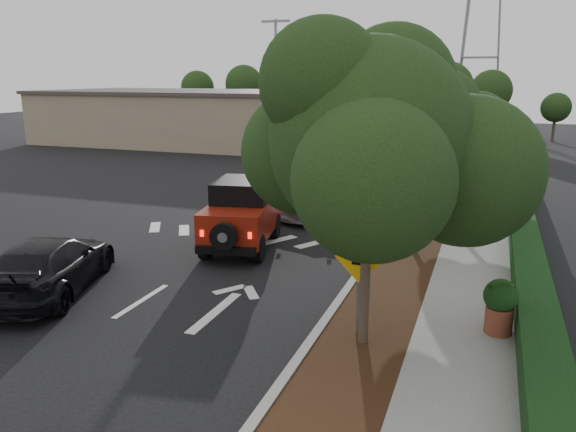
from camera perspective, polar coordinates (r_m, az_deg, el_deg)
The scene contains 19 objects.
ground at distance 14.30m, azimuth -14.65°, elevation -8.34°, with size 120.00×120.00×0.00m, color black.
curb at distance 23.59m, azimuth 11.83°, elevation 0.89°, with size 0.20×70.00×0.15m, color #9E9B93.
planting_strip at distance 23.49m, azimuth 14.24°, elevation 0.66°, with size 1.80×70.00×0.12m, color black.
sidewalk at distance 23.39m, azimuth 18.86°, elevation 0.27°, with size 2.00×70.00×0.12m, color gray.
hedge at distance 23.35m, azimuth 22.35°, elevation 0.80°, with size 0.80×70.00×0.80m, color black.
commercial_building at distance 47.30m, azimuth -10.39°, elevation 9.82°, with size 22.00×12.00×4.00m, color gray.
transmission_tower at distance 59.05m, azimuth 18.36°, elevation 8.20°, with size 7.00×4.00×28.00m, color slate, non-canonical shape.
street_tree_near at distance 11.78m, azimuth 7.60°, elevation -13.01°, with size 3.80×3.80×5.92m, color black, non-canonical shape.
street_tree_mid at distance 18.22m, azimuth 12.39°, elevation -3.30°, with size 3.20×3.20×5.32m, color black, non-canonical shape.
street_tree_far at distance 24.47m, azimuth 14.48°, elevation 1.03°, with size 3.40×3.40×5.62m, color black, non-canonical shape.
light_pole_a at distance 39.80m, azimuth -1.20°, elevation 6.38°, with size 2.00×0.22×9.00m, color slate, non-canonical shape.
light_pole_b at distance 51.38m, azimuth 2.61°, elevation 8.12°, with size 2.00×0.22×9.00m, color slate, non-canonical shape.
red_jeep at distance 17.92m, azimuth -4.56°, elevation 0.31°, with size 2.51×4.36×2.14m.
silver_suv_ahead at distance 22.10m, azimuth 4.03°, elevation 2.03°, with size 2.45×5.31×1.47m, color #B1B4B9.
black_suv_oncoming at distance 15.36m, azimuth -23.07°, elevation -4.61°, with size 2.00×4.92×1.43m, color black.
silver_sedan_oncoming at distance 25.76m, azimuth -0.70°, elevation 3.77°, with size 1.54×4.42×1.46m, color #A1A3A8.
parked_suv at distance 41.08m, azimuth -5.39°, elevation 7.61°, with size 1.77×4.39×1.50m, color #A3A7AA.
speed_hump_sign at distance 11.50m, azimuth 7.19°, elevation -5.58°, with size 1.01×0.09×2.16m.
terracotta_planter at distance 12.48m, azimuth 20.79°, elevation -8.05°, with size 0.71×0.71×1.24m.
Camera 1 is at (7.71, -10.78, 5.35)m, focal length 35.00 mm.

